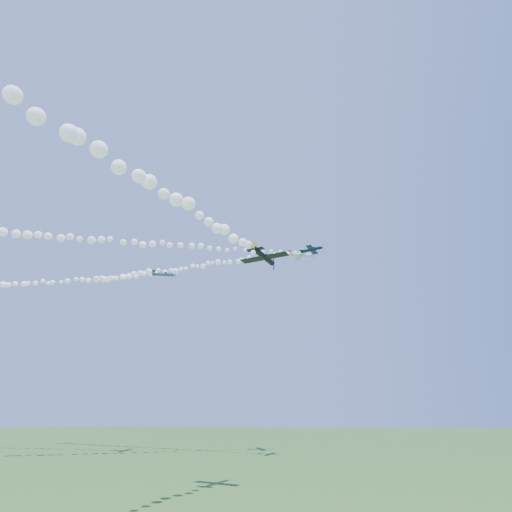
{
  "coord_description": "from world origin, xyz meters",
  "views": [
    {
      "loc": [
        5.86,
        -102.89,
        13.16
      ],
      "look_at": [
        1.07,
        -4.26,
        46.43
      ],
      "focal_mm": 30.0,
      "sensor_mm": 36.0,
      "label": 1
    }
  ],
  "objects_px": {
    "plane_navy": "(312,249)",
    "plane_black": "(264,257)",
    "plane_white": "(301,255)",
    "plane_grey": "(164,274)"
  },
  "relations": [
    {
      "from": "plane_white",
      "to": "plane_black",
      "type": "height_order",
      "value": "plane_white"
    },
    {
      "from": "plane_navy",
      "to": "plane_grey",
      "type": "distance_m",
      "value": 41.67
    },
    {
      "from": "plane_navy",
      "to": "plane_grey",
      "type": "height_order",
      "value": "plane_navy"
    },
    {
      "from": "plane_white",
      "to": "plane_navy",
      "type": "bearing_deg",
      "value": -94.65
    },
    {
      "from": "plane_grey",
      "to": "plane_black",
      "type": "xyz_separation_m",
      "value": [
        29.36,
        -44.02,
        -10.03
      ]
    },
    {
      "from": "plane_white",
      "to": "plane_grey",
      "type": "height_order",
      "value": "plane_white"
    },
    {
      "from": "plane_navy",
      "to": "plane_black",
      "type": "bearing_deg",
      "value": -86.32
    },
    {
      "from": "plane_grey",
      "to": "plane_black",
      "type": "relative_size",
      "value": 0.9
    },
    {
      "from": "plane_grey",
      "to": "plane_navy",
      "type": "bearing_deg",
      "value": -1.68
    },
    {
      "from": "plane_black",
      "to": "plane_white",
      "type": "bearing_deg",
      "value": 13.34
    }
  ]
}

